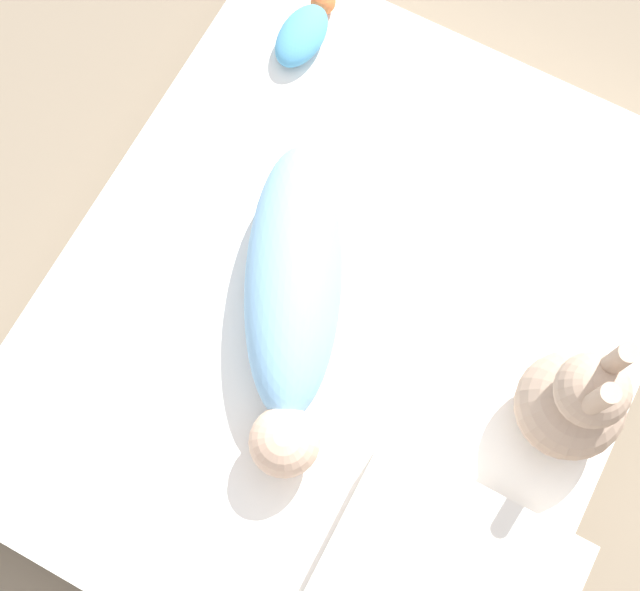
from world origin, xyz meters
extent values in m
plane|color=#7A6B56|center=(0.00, 0.00, 0.00)|extent=(12.00, 12.00, 0.00)
cube|color=white|center=(0.00, 0.00, 0.09)|extent=(1.30, 1.08, 0.18)
ellipsoid|color=#7FB7E5|center=(-0.01, 0.11, 0.26)|extent=(0.54, 0.38, 0.17)
sphere|color=#DBB293|center=(-0.27, -0.02, 0.25)|extent=(0.12, 0.12, 0.12)
sphere|color=tan|center=(0.01, -0.42, 0.27)|extent=(0.19, 0.19, 0.19)
sphere|color=tan|center=(0.01, -0.42, 0.40)|extent=(0.12, 0.12, 0.12)
cylinder|color=tan|center=(-0.02, -0.42, 0.49)|extent=(0.03, 0.03, 0.10)
cylinder|color=tan|center=(0.05, -0.42, 0.49)|extent=(0.03, 0.03, 0.10)
ellipsoid|color=#4C99C6|center=(0.47, 0.35, 0.21)|extent=(0.16, 0.09, 0.06)
sphere|color=orange|center=(0.57, 0.35, 0.20)|extent=(0.05, 0.05, 0.05)
camera|label=1|loc=(-0.42, -0.17, 1.79)|focal=50.00mm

